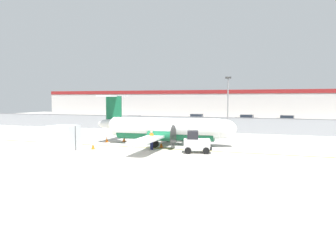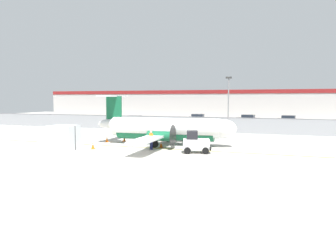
# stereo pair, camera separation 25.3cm
# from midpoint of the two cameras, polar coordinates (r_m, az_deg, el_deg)

# --- Properties ---
(ground_plane) EXTENTS (140.00, 140.00, 0.01)m
(ground_plane) POSITION_cam_midpoint_polar(r_m,az_deg,el_deg) (30.31, -1.68, -3.90)
(ground_plane) COLOR #BCB7AD
(perimeter_fence) EXTENTS (98.00, 0.10, 2.10)m
(perimeter_fence) POSITION_cam_midpoint_polar(r_m,az_deg,el_deg) (45.37, 5.71, 0.37)
(perimeter_fence) COLOR gray
(perimeter_fence) RESTS_ON ground
(parking_lot_strip) EXTENTS (98.00, 17.00, 0.12)m
(parking_lot_strip) POSITION_cam_midpoint_polar(r_m,az_deg,el_deg) (56.65, 8.52, 0.13)
(parking_lot_strip) COLOR #38383A
(parking_lot_strip) RESTS_ON ground
(background_building) EXTENTS (91.00, 8.10, 6.50)m
(background_building) POSITION_cam_midpoint_polar(r_m,az_deg,el_deg) (74.70, 11.32, 3.65)
(background_building) COLOR #BCB7B2
(background_building) RESTS_ON ground
(commuter_airplane) EXTENTS (14.42, 16.06, 4.92)m
(commuter_airplane) POSITION_cam_midpoint_polar(r_m,az_deg,el_deg) (32.34, 0.06, -0.50)
(commuter_airplane) COLOR white
(commuter_airplane) RESTS_ON ground
(baggage_tug) EXTENTS (2.54, 1.90, 1.88)m
(baggage_tug) POSITION_cam_midpoint_polar(r_m,az_deg,el_deg) (27.71, 5.11, -2.95)
(baggage_tug) COLOR silver
(baggage_tug) RESTS_ON ground
(ground_crew_worker) EXTENTS (0.50, 0.47, 1.70)m
(ground_crew_worker) POSITION_cam_midpoint_polar(r_m,az_deg,el_deg) (29.45, -2.70, -2.29)
(ground_crew_worker) COLOR #191E4C
(ground_crew_worker) RESTS_ON ground
(cargo_container) EXTENTS (2.52, 2.15, 2.20)m
(cargo_container) POSITION_cam_midpoint_polar(r_m,az_deg,el_deg) (30.67, -17.53, -1.95)
(cargo_container) COLOR silver
(cargo_container) RESTS_ON ground
(traffic_cone_near_left) EXTENTS (0.36, 0.36, 0.64)m
(traffic_cone_near_left) POSITION_cam_midpoint_polar(r_m,az_deg,el_deg) (35.35, -7.41, -2.19)
(traffic_cone_near_left) COLOR orange
(traffic_cone_near_left) RESTS_ON ground
(traffic_cone_near_right) EXTENTS (0.36, 0.36, 0.64)m
(traffic_cone_near_right) POSITION_cam_midpoint_polar(r_m,az_deg,el_deg) (30.56, -12.73, -3.35)
(traffic_cone_near_right) COLOR orange
(traffic_cone_near_right) RESTS_ON ground
(traffic_cone_far_left) EXTENTS (0.36, 0.36, 0.64)m
(traffic_cone_far_left) POSITION_cam_midpoint_polar(r_m,az_deg,el_deg) (35.13, -10.39, -2.27)
(traffic_cone_far_left) COLOR orange
(traffic_cone_far_left) RESTS_ON ground
(traffic_cone_far_right) EXTENTS (0.36, 0.36, 0.64)m
(traffic_cone_far_right) POSITION_cam_midpoint_polar(r_m,az_deg,el_deg) (30.79, -0.98, -3.18)
(traffic_cone_far_right) COLOR orange
(traffic_cone_far_right) RESTS_ON ground
(parked_car_0) EXTENTS (4.27, 2.15, 1.58)m
(parked_car_0) POSITION_cam_midpoint_polar(r_m,az_deg,el_deg) (57.39, -5.88, 1.05)
(parked_car_0) COLOR navy
(parked_car_0) RESTS_ON parking_lot_strip
(parked_car_1) EXTENTS (4.22, 2.04, 1.58)m
(parked_car_1) POSITION_cam_midpoint_polar(r_m,az_deg,el_deg) (62.80, 5.44, 1.37)
(parked_car_1) COLOR slate
(parked_car_1) RESTS_ON parking_lot_strip
(parked_car_2) EXTENTS (4.36, 2.36, 1.58)m
(parked_car_2) POSITION_cam_midpoint_polar(r_m,az_deg,el_deg) (61.61, 13.79, 1.19)
(parked_car_2) COLOR black
(parked_car_2) RESTS_ON parking_lot_strip
(parked_car_3) EXTENTS (4.39, 2.42, 1.58)m
(parked_car_3) POSITION_cam_midpoint_polar(r_m,az_deg,el_deg) (60.97, 20.46, 0.99)
(parked_car_3) COLOR black
(parked_car_3) RESTS_ON parking_lot_strip
(apron_light_pole) EXTENTS (0.70, 0.30, 7.27)m
(apron_light_pole) POSITION_cam_midpoint_polar(r_m,az_deg,el_deg) (41.02, 10.66, 4.30)
(apron_light_pole) COLOR slate
(apron_light_pole) RESTS_ON ground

